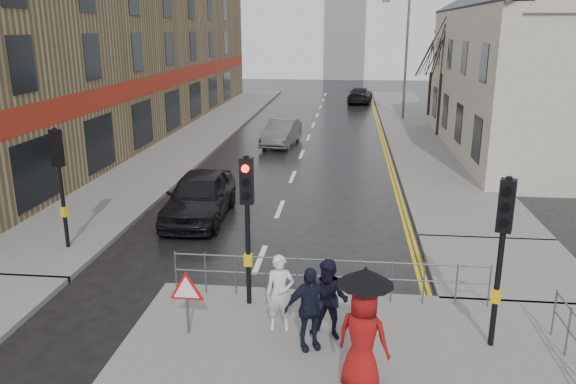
% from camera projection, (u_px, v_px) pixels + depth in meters
% --- Properties ---
extents(ground, '(120.00, 120.00, 0.00)m').
position_uv_depth(ground, '(239.00, 312.00, 12.51)').
color(ground, black).
rests_on(ground, ground).
extents(left_pavement, '(4.00, 44.00, 0.14)m').
position_uv_depth(left_pavement, '(207.00, 129.00, 35.12)').
color(left_pavement, '#605E5B').
rests_on(left_pavement, ground).
extents(right_pavement, '(4.00, 40.00, 0.14)m').
position_uv_depth(right_pavement, '(415.00, 127.00, 35.68)').
color(right_pavement, '#605E5B').
rests_on(right_pavement, ground).
extents(pavement_bridge_right, '(4.00, 4.20, 0.14)m').
position_uv_depth(pavement_bridge_right, '(505.00, 268.00, 14.68)').
color(pavement_bridge_right, '#605E5B').
rests_on(pavement_bridge_right, ground).
extents(building_left_terrace, '(8.00, 42.00, 10.00)m').
position_uv_depth(building_left_terrace, '(109.00, 48.00, 33.36)').
color(building_left_terrace, '#8A734F').
rests_on(building_left_terrace, ground).
extents(building_right_cream, '(9.00, 16.40, 10.10)m').
position_uv_depth(building_right_cream, '(552.00, 57.00, 27.11)').
color(building_right_cream, beige).
rests_on(building_right_cream, ground).
extents(church_tower, '(5.00, 5.00, 18.00)m').
position_uv_depth(church_tower, '(346.00, 4.00, 69.01)').
color(church_tower, gray).
rests_on(church_tower, ground).
extents(traffic_signal_near_left, '(0.28, 0.27, 3.40)m').
position_uv_depth(traffic_signal_near_left, '(247.00, 205.00, 11.99)').
color(traffic_signal_near_left, black).
rests_on(traffic_signal_near_left, near_pavement).
extents(traffic_signal_near_right, '(0.34, 0.33, 3.40)m').
position_uv_depth(traffic_signal_near_right, '(503.00, 233.00, 10.33)').
color(traffic_signal_near_right, black).
rests_on(traffic_signal_near_right, near_pavement).
extents(traffic_signal_far_left, '(0.34, 0.33, 3.40)m').
position_uv_depth(traffic_signal_far_left, '(59.00, 167.00, 15.26)').
color(traffic_signal_far_left, black).
rests_on(traffic_signal_far_left, left_pavement).
extents(guard_railing_front, '(7.14, 0.04, 1.00)m').
position_uv_depth(guard_railing_front, '(328.00, 270.00, 12.64)').
color(guard_railing_front, '#595B5E').
rests_on(guard_railing_front, near_pavement).
extents(warning_sign, '(0.80, 0.07, 1.35)m').
position_uv_depth(warning_sign, '(187.00, 292.00, 11.15)').
color(warning_sign, '#595B5E').
rests_on(warning_sign, near_pavement).
extents(street_lamp, '(1.83, 0.25, 8.00)m').
position_uv_depth(street_lamp, '(404.00, 50.00, 37.32)').
color(street_lamp, '#595B5E').
rests_on(street_lamp, right_pavement).
extents(tree_near, '(2.40, 2.40, 6.58)m').
position_uv_depth(tree_near, '(444.00, 46.00, 31.29)').
color(tree_near, black).
rests_on(tree_near, right_pavement).
extents(tree_far, '(2.40, 2.40, 5.64)m').
position_uv_depth(tree_far, '(433.00, 54.00, 39.08)').
color(tree_far, black).
rests_on(tree_far, right_pavement).
extents(pedestrian_a, '(0.62, 0.44, 1.60)m').
position_uv_depth(pedestrian_a, '(280.00, 293.00, 11.34)').
color(pedestrian_a, silver).
rests_on(pedestrian_a, near_pavement).
extents(pedestrian_b, '(0.94, 0.82, 1.64)m').
position_uv_depth(pedestrian_b, '(329.00, 300.00, 11.02)').
color(pedestrian_b, black).
rests_on(pedestrian_b, near_pavement).
extents(pedestrian_with_umbrella, '(1.07, 0.96, 2.21)m').
position_uv_depth(pedestrian_with_umbrella, '(363.00, 326.00, 9.36)').
color(pedestrian_with_umbrella, maroon).
rests_on(pedestrian_with_umbrella, near_pavement).
extents(pedestrian_d, '(1.06, 0.76, 1.66)m').
position_uv_depth(pedestrian_d, '(309.00, 308.00, 10.65)').
color(pedestrian_d, black).
rests_on(pedestrian_d, near_pavement).
extents(car_parked, '(1.95, 4.66, 1.58)m').
position_uv_depth(car_parked, '(199.00, 196.00, 18.48)').
color(car_parked, black).
rests_on(car_parked, ground).
extents(car_mid, '(1.95, 4.26, 1.35)m').
position_uv_depth(car_mid, '(281.00, 133.00, 30.32)').
color(car_mid, '#4A4D50').
rests_on(car_mid, ground).
extents(car_far, '(2.34, 4.71, 1.31)m').
position_uv_depth(car_far, '(360.00, 95.00, 47.61)').
color(car_far, black).
rests_on(car_far, ground).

